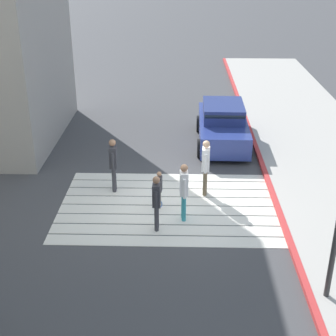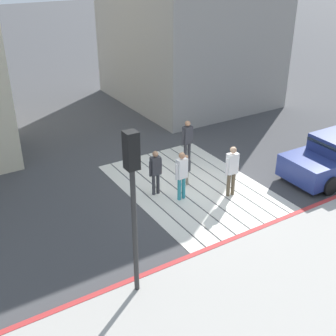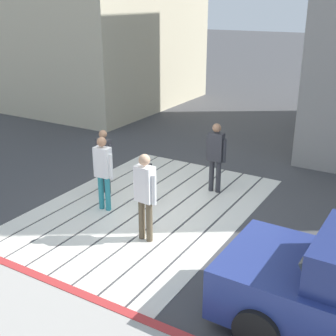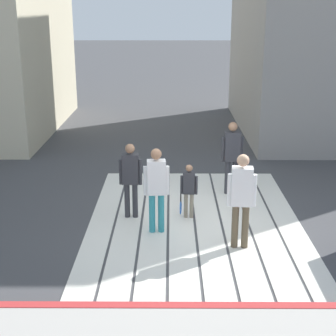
{
  "view_description": "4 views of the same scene",
  "coord_description": "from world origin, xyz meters",
  "px_view_note": "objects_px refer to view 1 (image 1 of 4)",
  "views": [
    {
      "loc": [
        -0.35,
        12.72,
        7.16
      ],
      "look_at": [
        -0.01,
        -0.05,
        1.22
      ],
      "focal_mm": 51.96,
      "sensor_mm": 36.0,
      "label": 1
    },
    {
      "loc": [
        -10.88,
        7.77,
        7.54
      ],
      "look_at": [
        0.2,
        0.88,
        0.9
      ],
      "focal_mm": 46.53,
      "sensor_mm": 36.0,
      "label": 2
    },
    {
      "loc": [
        -7.58,
        -5.12,
        4.47
      ],
      "look_at": [
        0.7,
        -0.19,
        0.81
      ],
      "focal_mm": 47.53,
      "sensor_mm": 36.0,
      "label": 3
    },
    {
      "loc": [
        -9.67,
        0.5,
        4.26
      ],
      "look_at": [
        0.27,
        0.55,
        1.1
      ],
      "focal_mm": 54.24,
      "sensor_mm": 36.0,
      "label": 4
    }
  ],
  "objects_px": {
    "car_parked_near_curb": "(223,125)",
    "pedestrian_adult_trailing": "(184,188)",
    "pedestrian_adult_side": "(156,199)",
    "pedestrian_teen_behind": "(206,164)",
    "pedestrian_child_with_racket": "(159,188)",
    "pedestrian_adult_lead": "(113,161)"
  },
  "relations": [
    {
      "from": "car_parked_near_curb",
      "to": "pedestrian_adult_trailing",
      "type": "relative_size",
      "value": 2.53
    },
    {
      "from": "pedestrian_adult_trailing",
      "to": "pedestrian_adult_side",
      "type": "relative_size",
      "value": 1.06
    },
    {
      "from": "pedestrian_adult_side",
      "to": "car_parked_near_curb",
      "type": "bearing_deg",
      "value": -109.47
    },
    {
      "from": "pedestrian_teen_behind",
      "to": "pedestrian_child_with_racket",
      "type": "height_order",
      "value": "pedestrian_teen_behind"
    },
    {
      "from": "pedestrian_adult_side",
      "to": "pedestrian_child_with_racket",
      "type": "xyz_separation_m",
      "value": [
        -0.02,
        -1.2,
        -0.28
      ]
    },
    {
      "from": "car_parked_near_curb",
      "to": "pedestrian_adult_side",
      "type": "relative_size",
      "value": 2.69
    },
    {
      "from": "pedestrian_teen_behind",
      "to": "pedestrian_child_with_racket",
      "type": "bearing_deg",
      "value": 33.21
    },
    {
      "from": "car_parked_near_curb",
      "to": "pedestrian_adult_lead",
      "type": "distance_m",
      "value": 5.57
    },
    {
      "from": "pedestrian_adult_lead",
      "to": "pedestrian_teen_behind",
      "type": "distance_m",
      "value": 2.85
    },
    {
      "from": "pedestrian_adult_trailing",
      "to": "pedestrian_teen_behind",
      "type": "relative_size",
      "value": 0.95
    },
    {
      "from": "pedestrian_adult_lead",
      "to": "pedestrian_adult_trailing",
      "type": "distance_m",
      "value": 2.77
    },
    {
      "from": "car_parked_near_curb",
      "to": "pedestrian_child_with_racket",
      "type": "distance_m",
      "value": 5.67
    },
    {
      "from": "pedestrian_teen_behind",
      "to": "pedestrian_adult_trailing",
      "type": "bearing_deg",
      "value": 66.66
    },
    {
      "from": "pedestrian_adult_side",
      "to": "pedestrian_teen_behind",
      "type": "bearing_deg",
      "value": -123.67
    },
    {
      "from": "car_parked_near_curb",
      "to": "pedestrian_adult_trailing",
      "type": "distance_m",
      "value": 6.05
    },
    {
      "from": "pedestrian_adult_lead",
      "to": "pedestrian_adult_trailing",
      "type": "height_order",
      "value": "pedestrian_adult_lead"
    },
    {
      "from": "pedestrian_adult_trailing",
      "to": "pedestrian_teen_behind",
      "type": "bearing_deg",
      "value": -113.34
    },
    {
      "from": "pedestrian_adult_trailing",
      "to": "pedestrian_teen_behind",
      "type": "xyz_separation_m",
      "value": [
        -0.67,
        -1.55,
        0.05
      ]
    },
    {
      "from": "pedestrian_adult_side",
      "to": "pedestrian_child_with_racket",
      "type": "distance_m",
      "value": 1.23
    },
    {
      "from": "pedestrian_adult_trailing",
      "to": "pedestrian_child_with_racket",
      "type": "distance_m",
      "value": 1.02
    },
    {
      "from": "pedestrian_adult_lead",
      "to": "pedestrian_adult_side",
      "type": "xyz_separation_m",
      "value": [
        -1.45,
        2.26,
        -0.08
      ]
    },
    {
      "from": "car_parked_near_curb",
      "to": "pedestrian_teen_behind",
      "type": "distance_m",
      "value": 4.4
    }
  ]
}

